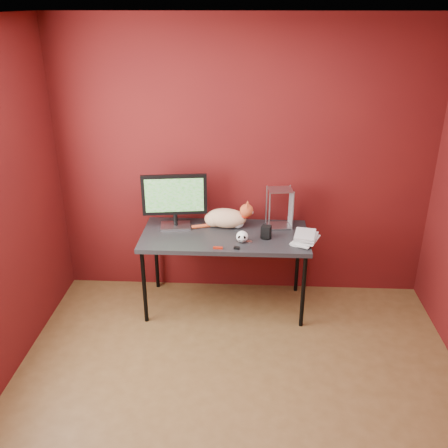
# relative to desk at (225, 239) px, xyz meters

# --- Properties ---
(room) EXTENTS (3.52, 3.52, 2.61)m
(room) POSITION_rel_desk_xyz_m (0.15, -1.37, 0.75)
(room) COLOR brown
(room) RESTS_ON ground
(desk) EXTENTS (1.50, 0.70, 0.75)m
(desk) POSITION_rel_desk_xyz_m (0.00, 0.00, 0.00)
(desk) COLOR black
(desk) RESTS_ON ground
(monitor) EXTENTS (0.59, 0.22, 0.51)m
(monitor) POSITION_rel_desk_xyz_m (-0.47, 0.14, 0.33)
(monitor) COLOR #A5A5AA
(monitor) RESTS_ON desk
(cat) EXTENTS (0.57, 0.24, 0.27)m
(cat) POSITION_rel_desk_xyz_m (0.01, 0.16, 0.14)
(cat) COLOR orange
(cat) RESTS_ON desk
(skull_mug) EXTENTS (0.11, 0.11, 0.10)m
(skull_mug) POSITION_rel_desk_xyz_m (0.16, -0.15, 0.10)
(skull_mug) COLOR white
(skull_mug) RESTS_ON desk
(speaker) EXTENTS (0.10, 0.10, 0.11)m
(speaker) POSITION_rel_desk_xyz_m (0.37, -0.06, 0.10)
(speaker) COLOR black
(speaker) RESTS_ON desk
(book_stack) EXTENTS (0.27, 0.29, 0.95)m
(book_stack) POSITION_rel_desk_xyz_m (0.63, -0.09, 0.52)
(book_stack) COLOR beige
(book_stack) RESTS_ON desk
(wire_rack) EXTENTS (0.24, 0.20, 0.37)m
(wire_rack) POSITION_rel_desk_xyz_m (0.49, 0.20, 0.24)
(wire_rack) COLOR #A5A5AA
(wire_rack) RESTS_ON desk
(pocket_knife) EXTENTS (0.08, 0.03, 0.02)m
(pocket_knife) POSITION_rel_desk_xyz_m (-0.04, -0.29, 0.06)
(pocket_knife) COLOR #9C1C0C
(pocket_knife) RESTS_ON desk
(black_gadget) EXTENTS (0.05, 0.04, 0.02)m
(black_gadget) POSITION_rel_desk_xyz_m (0.11, -0.29, 0.06)
(black_gadget) COLOR black
(black_gadget) RESTS_ON desk
(washer) EXTENTS (0.05, 0.05, 0.00)m
(washer) POSITION_rel_desk_xyz_m (0.22, -0.14, 0.05)
(washer) COLOR #A5A5AA
(washer) RESTS_ON desk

